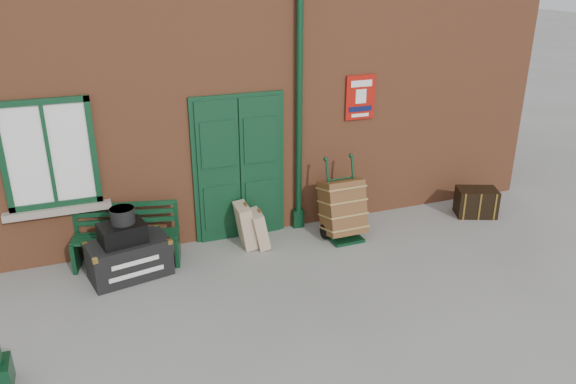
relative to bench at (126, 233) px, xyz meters
name	(u,v)px	position (x,y,z in m)	size (l,w,h in m)	color
ground	(292,276)	(2.05, -1.21, -0.45)	(80.00, 80.00, 0.00)	gray
station_building	(222,75)	(2.05, 2.29, 1.71)	(10.30, 4.30, 4.36)	brown
bench	(126,233)	(0.00, 0.00, 0.00)	(1.52, 0.76, 0.90)	#0E341D
houdini_trunk	(129,258)	(-0.02, -0.41, -0.19)	(1.06, 0.58, 0.53)	black
strongbox	(122,233)	(-0.07, -0.41, 0.21)	(0.58, 0.42, 0.26)	black
hatbox	(122,216)	(-0.04, -0.38, 0.44)	(0.32, 0.32, 0.21)	black
suitcase_back	(245,225)	(1.72, -0.10, -0.12)	(0.19, 0.47, 0.65)	tan
suitcase_front	(259,229)	(1.90, -0.20, -0.16)	(0.17, 0.42, 0.56)	tan
porter_trolley	(343,208)	(3.22, -0.34, 0.03)	(0.62, 0.67, 1.26)	#0D341C
dark_trunk	(476,202)	(5.71, -0.40, -0.22)	(0.65, 0.43, 0.47)	black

